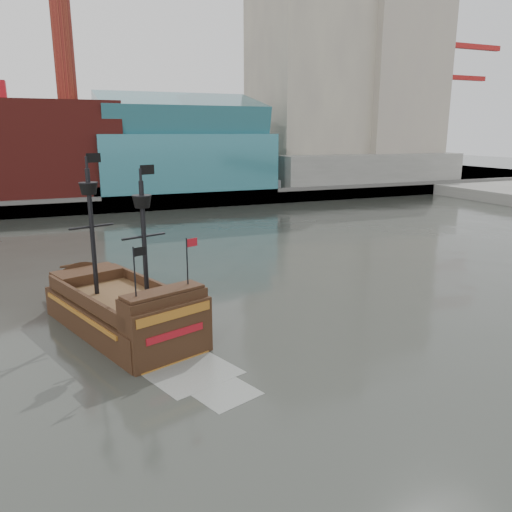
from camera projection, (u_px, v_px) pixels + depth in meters
name	position (u px, v px, depth m)	size (l,w,h in m)	color
ground	(356.00, 401.00, 23.59)	(400.00, 400.00, 0.00)	#282B26
promenade_far	(111.00, 187.00, 105.68)	(220.00, 60.00, 2.00)	slate
seawall	(134.00, 203.00, 79.21)	(220.00, 1.00, 2.60)	#4C4C49
skyline	(135.00, 66.00, 95.26)	(149.00, 45.00, 62.00)	#7E684B
crane_a	(442.00, 103.00, 121.80)	(22.50, 4.00, 32.25)	slate
crane_b	(442.00, 119.00, 135.21)	(19.10, 4.00, 26.25)	slate
pirate_ship	(123.00, 315.00, 31.61)	(9.64, 16.60, 11.92)	black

